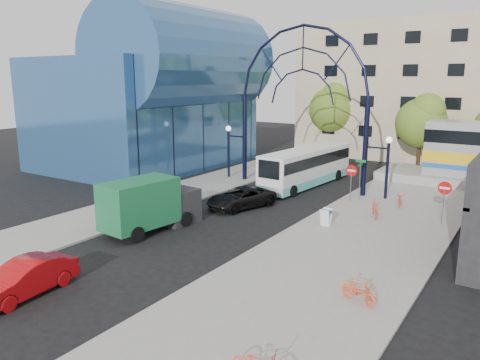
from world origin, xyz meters
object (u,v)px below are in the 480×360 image
Objects in this scene: do_not_enter_sign at (444,192)px; gateway_arch at (302,74)px; green_truck at (151,204)px; bike_near_a at (400,200)px; bike_far_a at (359,292)px; stop_sign at (351,174)px; tree_north_b at (334,107)px; bike_far_b at (358,289)px; sandwich_board at (326,215)px; street_name_sign at (360,171)px; black_suv at (241,198)px; tree_north_a at (423,120)px; bike_near_b at (375,209)px; city_bus at (307,166)px; red_sedan at (25,278)px.

gateway_arch is at bearing 160.01° from do_not_enter_sign.
green_truck is 3.65× the size of bike_near_a.
do_not_enter_sign is at bearing 16.76° from bike_far_a.
green_truck reaches higher than stop_sign.
gateway_arch is at bearing -76.32° from tree_north_b.
gateway_arch is 8.25× the size of bike_near_a.
bike_far_b is (12.58, -2.12, -0.90)m from green_truck.
tree_north_b reaches higher than sandwich_board.
stop_sign is at bearing 162.12° from do_not_enter_sign.
street_name_sign is 3.19m from bike_near_a.
black_suv is at bearing -82.15° from tree_north_b.
stop_sign is 0.41× the size of green_truck.
green_truck reaches higher than sandwich_board.
bike_near_a reaches higher than bike_far_a.
gateway_arch is at bearing -117.17° from tree_north_a.
bike_near_b is at bearing -61.55° from tree_north_b.
tree_north_b is at bearing 44.08° from bike_far_a.
gateway_arch reaches higher than city_bus.
bike_far_a is (4.17, -27.90, -4.07)m from tree_north_a.
sandwich_board is 3.63m from bike_near_b.
city_bus is 23.46m from red_sedan.
city_bus is 15.04m from green_truck.
street_name_sign is at bearing 56.36° from stop_sign.
tree_north_a is at bearing 73.46° from red_sedan.
red_sedan is 2.81× the size of bike_far_b.
stop_sign is 6.51m from do_not_enter_sign.
do_not_enter_sign is at bearing 5.41° from bike_far_b.
red_sedan is at bearing -129.34° from bike_near_a.
street_name_sign is 2.83× the size of sandwich_board.
bike_far_b is at bearing -68.62° from stop_sign.
bike_far_b is (11.06, 6.46, -0.12)m from red_sedan.
bike_far_b is (5.41, -13.81, -1.42)m from stop_sign.
tree_north_b is 29.89m from green_truck.
bike_near_a is at bearing -82.13° from tree_north_a.
black_suv is 13.94m from bike_far_b.
bike_near_b is 1.12× the size of bike_far_a.
green_truck is at bearing -121.66° from street_name_sign.
do_not_enter_sign reaches higher than red_sedan.
gateway_arch is at bearing 124.91° from sandwich_board.
stop_sign is 1.01× the size of do_not_enter_sign.
tree_north_a is at bearing 107.03° from do_not_enter_sign.
black_suv reaches higher than sandwich_board.
city_bus reaches higher than stop_sign.
bike_near_b is at bearing -166.67° from do_not_enter_sign.
green_truck is at bearing -144.09° from do_not_enter_sign.
tree_north_b is 0.75× the size of city_bus.
gateway_arch is 7.70× the size of bike_near_b.
sandwich_board reaches higher than bike_far_b.
street_name_sign is 1.58× the size of bike_near_b.
bike_far_a is (10.27, -17.14, -0.97)m from city_bus.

